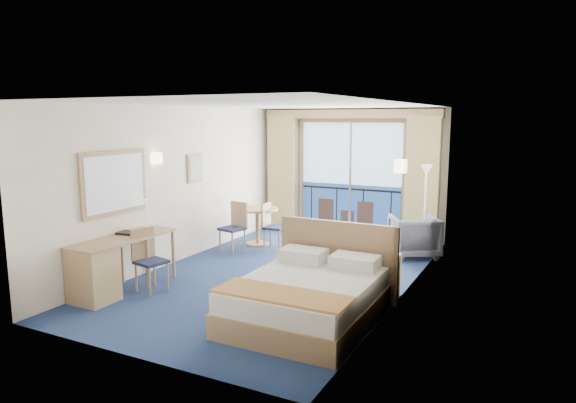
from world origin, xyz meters
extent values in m
plane|color=navy|center=(0.00, 0.00, 0.00)|extent=(6.50, 6.50, 0.00)
cube|color=beige|center=(0.00, 3.26, 1.35)|extent=(4.00, 0.02, 2.70)
cube|color=beige|center=(0.00, -3.26, 1.35)|extent=(4.00, 0.02, 2.70)
cube|color=beige|center=(-2.01, 0.00, 1.35)|extent=(0.02, 6.50, 2.70)
cube|color=beige|center=(2.01, 0.00, 1.35)|extent=(0.02, 6.50, 2.70)
cube|color=silver|center=(0.00, 0.00, 2.71)|extent=(4.00, 6.50, 0.02)
cube|color=navy|center=(0.00, 3.22, 0.56)|extent=(2.20, 0.02, 1.08)
cube|color=#B9D9F3|center=(0.00, 3.22, 1.76)|extent=(2.20, 0.02, 1.32)
cube|color=brown|center=(0.00, 3.22, 0.10)|extent=(2.20, 0.02, 0.20)
cube|color=black|center=(0.00, 3.22, 1.00)|extent=(2.20, 0.02, 0.04)
cube|color=#A57B59|center=(0.00, 3.21, 2.46)|extent=(2.36, 0.03, 0.12)
cube|color=#A57B59|center=(-1.15, 3.21, 1.20)|extent=(0.06, 0.03, 2.40)
cube|color=#A57B59|center=(1.15, 3.21, 1.20)|extent=(0.06, 0.03, 2.40)
cube|color=silver|center=(0.00, 3.21, 1.20)|extent=(0.05, 0.02, 2.40)
cube|color=#362218|center=(0.35, 3.21, 0.40)|extent=(0.35, 0.02, 0.70)
cube|color=#362218|center=(-0.55, 3.21, 0.40)|extent=(0.35, 0.02, 0.70)
cube|color=#362218|center=(-0.05, 3.21, 0.30)|extent=(0.30, 0.02, 0.45)
cube|color=black|center=(-0.90, 3.22, 0.55)|extent=(0.02, 0.01, 0.90)
cube|color=black|center=(-0.30, 3.22, 0.55)|extent=(0.03, 0.01, 0.90)
cube|color=black|center=(0.30, 3.22, 0.55)|extent=(0.03, 0.01, 0.90)
cube|color=black|center=(0.90, 3.22, 0.55)|extent=(0.02, 0.01, 0.90)
cube|color=tan|center=(-1.55, 3.07, 1.28)|extent=(0.65, 0.22, 2.55)
cube|color=tan|center=(1.55, 3.07, 1.28)|extent=(0.65, 0.22, 2.55)
cube|color=#A57B59|center=(0.00, 3.10, 2.58)|extent=(3.80, 0.25, 0.18)
cube|color=#A57B59|center=(-1.98, -1.50, 1.55)|extent=(0.04, 1.25, 0.95)
cube|color=silver|center=(-1.95, -1.50, 1.55)|extent=(0.01, 1.12, 0.82)
cube|color=#A57B59|center=(-1.98, 0.45, 1.60)|extent=(0.03, 0.42, 0.52)
cube|color=gray|center=(-1.96, 0.45, 1.60)|extent=(0.01, 0.34, 0.44)
cylinder|color=#FFEAB2|center=(-1.94, -0.60, 1.85)|extent=(0.18, 0.18, 0.18)
cylinder|color=#FFEAB2|center=(1.94, -0.15, 1.85)|extent=(0.18, 0.18, 0.18)
cube|color=#A57B59|center=(1.19, -1.57, 0.15)|extent=(1.58, 1.98, 0.30)
cube|color=white|center=(1.19, -1.57, 0.42)|extent=(1.52, 1.92, 0.25)
cube|color=tan|center=(1.19, -2.21, 0.56)|extent=(1.56, 0.54, 0.03)
cube|color=white|center=(0.81, -0.86, 0.63)|extent=(0.61, 0.40, 0.18)
cube|color=white|center=(1.57, -0.86, 0.63)|extent=(0.61, 0.40, 0.18)
cube|color=#A57B59|center=(1.19, -0.53, 0.54)|extent=(1.73, 0.06, 1.09)
cube|color=tan|center=(1.75, -0.28, 0.31)|extent=(0.47, 0.45, 0.62)
cube|color=white|center=(1.78, -0.33, 0.66)|extent=(0.19, 0.16, 0.08)
imported|color=#434652|center=(1.65, 2.11, 0.38)|extent=(1.10, 1.11, 0.75)
cylinder|color=silver|center=(1.76, 2.41, 0.02)|extent=(0.23, 0.23, 0.03)
cylinder|color=silver|center=(1.76, 2.41, 0.78)|extent=(0.03, 0.03, 1.56)
cone|color=beige|center=(1.76, 2.41, 1.56)|extent=(0.21, 0.21, 0.19)
cube|color=#A57B59|center=(-1.70, -1.66, 0.77)|extent=(0.58, 1.68, 0.04)
cube|color=tan|center=(-1.70, -2.24, 0.37)|extent=(0.55, 0.50, 0.75)
cylinder|color=#A57B59|center=(-1.96, -1.45, 0.37)|extent=(0.05, 0.05, 0.75)
cylinder|color=#A57B59|center=(-1.44, -1.45, 0.37)|extent=(0.05, 0.05, 0.75)
cylinder|color=#A57B59|center=(-1.96, -0.87, 0.37)|extent=(0.05, 0.05, 0.75)
cylinder|color=#A57B59|center=(-1.44, -0.87, 0.37)|extent=(0.05, 0.05, 0.75)
cube|color=#1B2040|center=(-1.30, -1.54, 0.44)|extent=(0.46, 0.46, 0.05)
cube|color=#A57B59|center=(-1.48, -1.50, 0.68)|extent=(0.12, 0.39, 0.46)
cylinder|color=#A57B59|center=(-1.18, -1.72, 0.21)|extent=(0.03, 0.03, 0.42)
cylinder|color=#A57B59|center=(-1.11, -1.41, 0.21)|extent=(0.03, 0.03, 0.42)
cylinder|color=#A57B59|center=(-1.48, -1.66, 0.21)|extent=(0.03, 0.03, 0.42)
cylinder|color=#A57B59|center=(-1.42, -1.35, 0.21)|extent=(0.03, 0.03, 0.42)
cube|color=black|center=(-1.78, -1.46, 0.80)|extent=(0.35, 0.28, 0.03)
cylinder|color=silver|center=(-1.81, -1.05, 0.82)|extent=(0.12, 0.12, 0.02)
cylinder|color=silver|center=(-1.81, -1.05, 1.01)|extent=(0.02, 0.02, 0.39)
cone|color=beige|center=(-1.81, -1.05, 1.20)|extent=(0.11, 0.11, 0.10)
cylinder|color=#A57B59|center=(-1.34, 1.58, 0.72)|extent=(0.82, 0.82, 0.04)
cylinder|color=#A57B59|center=(-1.34, 1.58, 0.36)|extent=(0.08, 0.08, 0.72)
cylinder|color=#A57B59|center=(-1.34, 1.58, 0.02)|extent=(0.45, 0.45, 0.03)
cube|color=#1B2040|center=(-0.86, 1.42, 0.42)|extent=(0.41, 0.41, 0.05)
cube|color=#A57B59|center=(-1.04, 1.40, 0.66)|extent=(0.07, 0.38, 0.45)
cylinder|color=#A57B59|center=(-0.69, 1.28, 0.20)|extent=(0.03, 0.03, 0.41)
cylinder|color=#A57B59|center=(-0.72, 1.58, 0.20)|extent=(0.03, 0.03, 0.41)
cylinder|color=#A57B59|center=(-1.00, 1.25, 0.20)|extent=(0.03, 0.03, 0.41)
cylinder|color=#A57B59|center=(-1.03, 1.56, 0.20)|extent=(0.03, 0.03, 0.41)
cube|color=#1B2040|center=(-1.45, 0.84, 0.45)|extent=(0.48, 0.48, 0.05)
cube|color=#A57B59|center=(-1.42, 1.03, 0.70)|extent=(0.40, 0.12, 0.48)
cylinder|color=#A57B59|center=(-1.65, 0.71, 0.22)|extent=(0.03, 0.03, 0.43)
cylinder|color=#A57B59|center=(-1.33, 0.65, 0.22)|extent=(0.03, 0.03, 0.43)
cylinder|color=#A57B59|center=(-1.58, 1.03, 0.22)|extent=(0.03, 0.03, 0.43)
cylinder|color=#A57B59|center=(-1.26, 0.97, 0.22)|extent=(0.03, 0.03, 0.43)
camera|label=1|loc=(3.73, -7.04, 2.50)|focal=32.00mm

